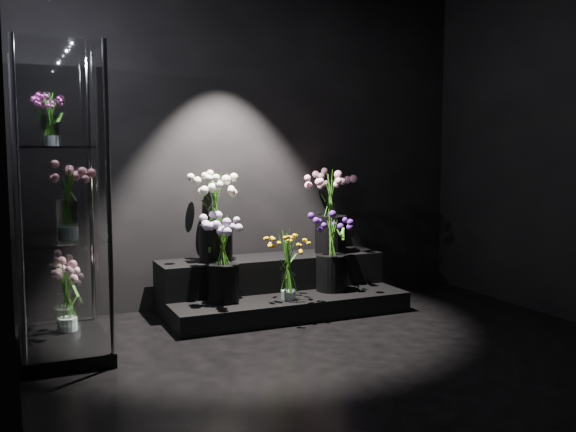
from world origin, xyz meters
TOP-DOWN VIEW (x-y plane):
  - floor at (0.00, 0.00)m, footprint 4.00×4.00m
  - wall_back at (0.00, 2.00)m, footprint 4.00×0.00m
  - wall_left at (-2.00, 0.00)m, footprint 0.00×4.00m
  - display_riser at (0.04, 1.61)m, footprint 1.95×0.87m
  - display_case at (-1.71, 1.12)m, footprint 0.54×0.91m
  - bouquet_orange_bells at (-0.01, 1.26)m, footprint 0.28×0.28m
  - bouquet_lilac at (-0.50, 1.40)m, footprint 0.47×0.47m
  - bouquet_purple at (0.45, 1.41)m, footprint 0.35×0.35m
  - bouquet_cream_roses at (-0.47, 1.69)m, footprint 0.40×0.40m
  - bouquet_pink_roses at (0.59, 1.70)m, footprint 0.39×0.39m
  - bouquet_case_pink at (-1.68, 0.93)m, footprint 0.36×0.36m
  - bouquet_case_magenta at (-1.74, 1.24)m, footprint 0.24×0.24m
  - bouquet_case_base_pink at (-1.67, 1.32)m, footprint 0.38×0.38m

SIDE VIEW (x-z plane):
  - floor at x=0.00m, z-range 0.00..0.00m
  - display_riser at x=0.04m, z-range -0.04..0.40m
  - bouquet_case_base_pink at x=-1.67m, z-range 0.10..0.61m
  - bouquet_orange_bells at x=-0.01m, z-range 0.17..0.71m
  - bouquet_purple at x=0.45m, z-range 0.20..0.84m
  - bouquet_lilac at x=-0.50m, z-range 0.22..0.89m
  - bouquet_pink_roses at x=0.59m, z-range 0.48..1.20m
  - bouquet_cream_roses at x=-0.47m, z-range 0.48..1.20m
  - display_case at x=-1.71m, z-range 0.00..1.99m
  - bouquet_case_pink at x=-1.68m, z-range 0.79..1.27m
  - wall_back at x=0.00m, z-range -0.60..3.40m
  - wall_left at x=-2.00m, z-range -0.60..3.40m
  - bouquet_case_magenta at x=-1.74m, z-range 1.38..1.73m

